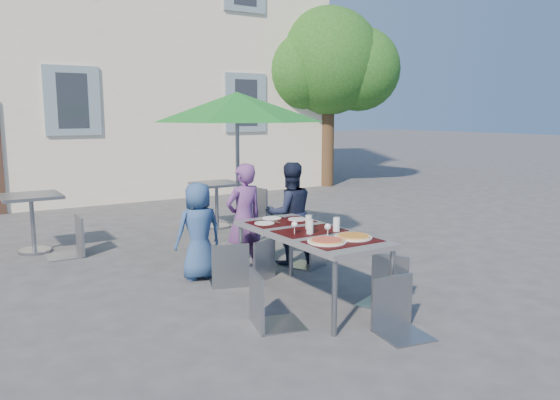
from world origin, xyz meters
TOP-DOWN VIEW (x-y plane):
  - ground at (0.00, 0.00)m, footprint 90.00×90.00m
  - tree at (6.55, 7.54)m, footprint 3.60×3.00m
  - dining_table at (0.77, 0.20)m, footprint 0.80×1.85m
  - pizza_near_left at (0.61, -0.31)m, footprint 0.37×0.37m
  - pizza_near_right at (0.94, -0.30)m, footprint 0.36×0.36m
  - glassware at (0.80, 0.11)m, footprint 0.49×0.45m
  - place_settings at (0.78, 0.82)m, footprint 0.69×0.43m
  - child_0 at (0.13, 1.55)m, footprint 0.57×0.37m
  - child_1 at (0.67, 1.42)m, footprint 0.52×0.37m
  - child_2 at (1.40, 1.53)m, footprint 0.72×0.51m
  - chair_0 at (0.31, 1.12)m, footprint 0.54×0.54m
  - chair_1 at (0.70, 1.15)m, footprint 0.55×0.55m
  - chair_2 at (1.54, 1.22)m, footprint 0.52×0.52m
  - chair_3 at (0.05, -0.17)m, footprint 0.54×0.54m
  - chair_4 at (1.42, -0.26)m, footprint 0.54×0.54m
  - chair_5 at (0.97, -0.90)m, footprint 0.48×0.49m
  - patio_umbrella at (1.15, 2.50)m, footprint 2.41×2.41m
  - cafe_table_0 at (-1.35, 3.92)m, footprint 0.77×0.77m
  - bg_chair_r_0 at (-0.94, 3.45)m, footprint 0.48×0.47m
  - cafe_table_1 at (1.57, 4.09)m, footprint 0.73×0.73m
  - bg_chair_l_1 at (1.32, 4.28)m, footprint 0.56×0.56m
  - bg_chair_r_1 at (2.57, 4.53)m, footprint 0.53×0.52m

SIDE VIEW (x-z plane):
  - ground at x=0.00m, z-range 0.00..0.00m
  - chair_2 at x=1.54m, z-range 0.07..0.97m
  - chair_4 at x=1.42m, z-range 0.08..1.01m
  - chair_1 at x=0.70m, z-range 0.08..1.01m
  - cafe_table_1 at x=1.57m, z-range 0.16..0.94m
  - chair_5 at x=0.97m, z-range 0.08..1.03m
  - chair_0 at x=0.31m, z-range 0.08..1.04m
  - child_0 at x=0.13m, z-range 0.00..1.16m
  - chair_3 at x=0.05m, z-range 0.09..1.08m
  - bg_chair_l_1 at x=1.32m, z-range 0.09..1.09m
  - cafe_table_0 at x=-1.35m, z-range 0.18..1.01m
  - bg_chair_r_0 at x=-0.94m, z-range 0.09..1.14m
  - bg_chair_r_1 at x=2.57m, z-range 0.10..1.16m
  - child_2 at x=1.40m, z-range 0.00..1.33m
  - child_1 at x=0.67m, z-range 0.00..1.36m
  - dining_table at x=0.77m, z-range 0.32..1.07m
  - place_settings at x=0.78m, z-range 0.76..0.77m
  - pizza_near_right at x=0.94m, z-range 0.75..0.78m
  - pizza_near_left at x=0.61m, z-range 0.75..0.78m
  - glassware at x=0.80m, z-range 0.75..0.90m
  - patio_umbrella at x=1.15m, z-range 0.89..3.13m
  - tree at x=6.55m, z-range 0.90..5.60m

